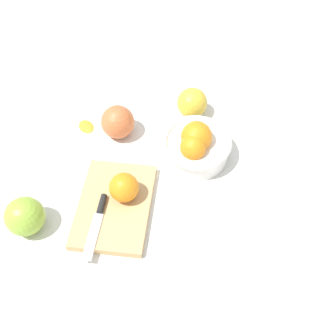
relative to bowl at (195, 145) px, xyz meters
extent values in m
plane|color=silver|center=(0.12, -0.12, -0.04)|extent=(2.40, 2.40, 0.00)
cylinder|color=white|center=(0.00, 0.00, -0.02)|extent=(0.16, 0.16, 0.05)
torus|color=white|center=(0.00, 0.00, 0.01)|extent=(0.17, 0.17, 0.02)
sphere|color=orange|center=(0.03, 0.00, 0.02)|extent=(0.06, 0.06, 0.06)
sphere|color=orange|center=(0.00, 0.00, 0.03)|extent=(0.07, 0.07, 0.07)
cube|color=tan|center=(0.20, -0.12, -0.03)|extent=(0.26, 0.21, 0.02)
sphere|color=orange|center=(0.18, -0.10, 0.01)|extent=(0.07, 0.07, 0.07)
cube|color=silver|center=(0.29, -0.12, -0.02)|extent=(0.11, 0.04, 0.00)
cylinder|color=black|center=(0.22, -0.14, -0.02)|extent=(0.05, 0.02, 0.01)
sphere|color=#8EB738|center=(0.31, -0.27, 0.00)|extent=(0.08, 0.08, 0.08)
sphere|color=#CC6638|center=(0.00, -0.20, 0.00)|extent=(0.08, 0.08, 0.08)
sphere|color=gold|center=(-0.14, -0.05, 0.00)|extent=(0.08, 0.08, 0.08)
ellipsoid|color=orange|center=(0.00, -0.29, -0.04)|extent=(0.06, 0.06, 0.01)
camera|label=1|loc=(0.63, 0.17, 0.74)|focal=44.23mm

